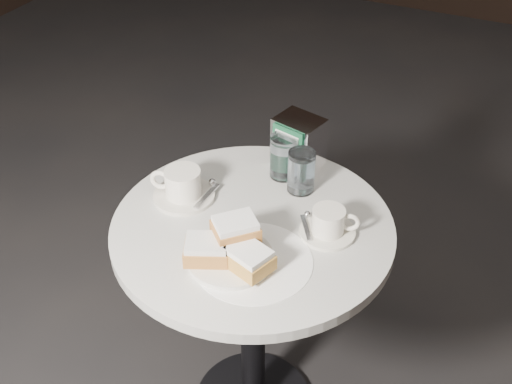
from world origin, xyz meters
The scene contains 8 objects.
cafe_table centered at (0.00, 0.00, 0.55)m, with size 0.70×0.70×0.74m.
sugar_spill centered at (0.06, -0.12, 0.75)m, with size 0.28×0.28×0.00m, color white.
beignet_plate centered at (0.01, -0.14, 0.78)m, with size 0.22×0.22×0.10m.
coffee_cup_left centered at (-0.21, 0.02, 0.78)m, with size 0.19×0.19×0.08m.
coffee_cup_right centered at (0.18, 0.05, 0.78)m, with size 0.17×0.17×0.07m.
water_glass_left centered at (-0.01, 0.22, 0.80)m, with size 0.09×0.09×0.12m.
water_glass_right centered at (0.05, 0.18, 0.80)m, with size 0.09×0.09×0.12m.
napkin_dispenser centered at (0.00, 0.29, 0.82)m, with size 0.14×0.13×0.14m.
Camera 1 is at (0.53, -1.09, 1.76)m, focal length 45.00 mm.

